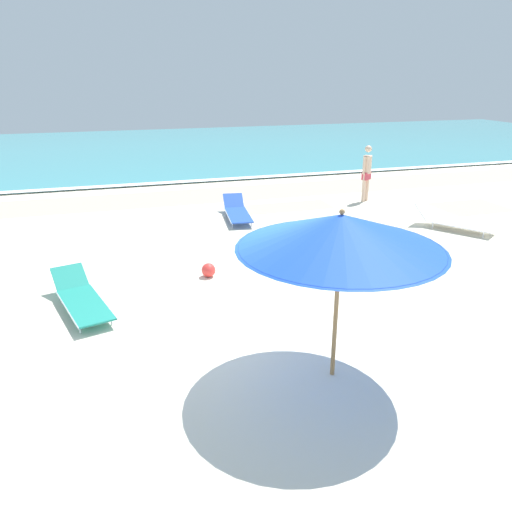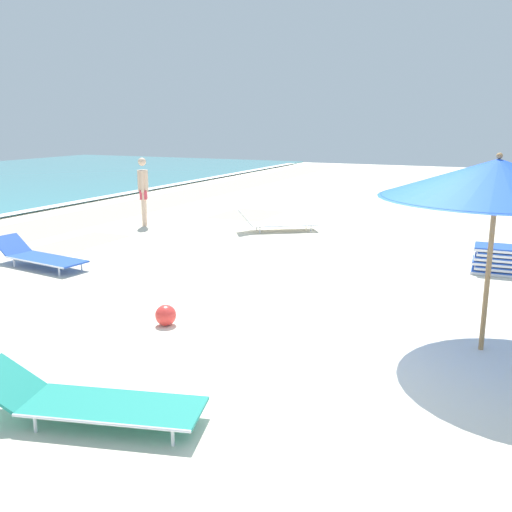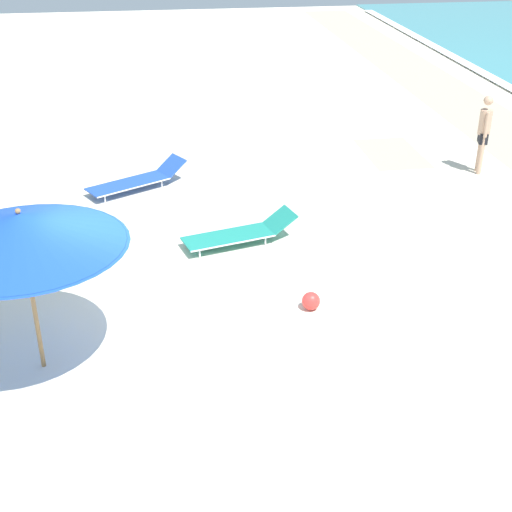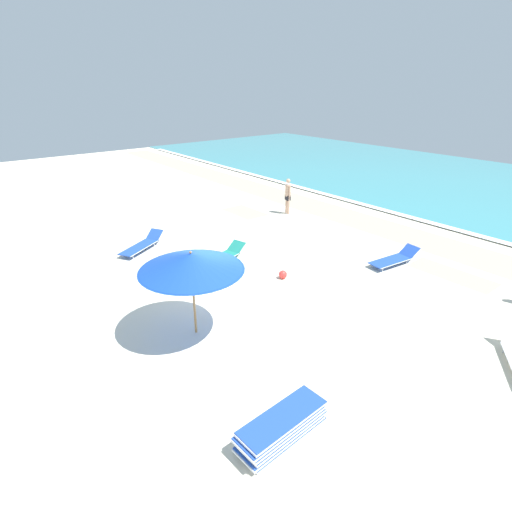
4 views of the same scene
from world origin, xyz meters
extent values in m
cube|color=beige|center=(0.00, 0.00, -0.08)|extent=(60.00, 60.00, 0.16)
cube|color=#B3A68B|center=(0.00, 9.30, 0.00)|extent=(57.00, 2.20, 0.00)
cube|color=#B3A68B|center=(-6.69, 5.84, 0.00)|extent=(2.31, 1.34, 0.00)
cube|color=#B3A68B|center=(3.47, 7.09, 0.00)|extent=(2.84, 1.16, 0.00)
cube|color=teal|center=(0.00, 20.73, 0.03)|extent=(60.00, 18.55, 0.06)
cube|color=white|center=(0.00, 11.50, 0.06)|extent=(56.00, 0.44, 0.01)
cylinder|color=#9E7547|center=(0.95, -1.57, 1.03)|extent=(0.06, 0.06, 2.05)
cone|color=blue|center=(0.95, -1.57, 2.05)|extent=(2.64, 2.64, 0.44)
cylinder|color=#13359C|center=(0.95, -1.57, 1.84)|extent=(2.56, 2.56, 0.01)
sphere|color=#9E7547|center=(0.95, -1.57, 2.30)|extent=(0.07, 0.07, 0.07)
cube|color=blue|center=(4.89, -2.04, 0.06)|extent=(0.68, 1.83, 0.03)
cube|color=silver|center=(4.89, -2.04, 0.03)|extent=(0.70, 1.86, 0.04)
cube|color=blue|center=(4.89, -2.11, 0.14)|extent=(0.68, 1.83, 0.03)
cube|color=silver|center=(4.89, -2.11, 0.11)|extent=(0.70, 1.86, 0.04)
cube|color=blue|center=(4.89, -2.05, 0.23)|extent=(0.68, 1.83, 0.03)
cube|color=silver|center=(4.89, -2.05, 0.20)|extent=(0.70, 1.86, 0.04)
cube|color=blue|center=(4.89, -2.09, 0.31)|extent=(0.68, 1.83, 0.03)
cube|color=silver|center=(4.89, -2.09, 0.28)|extent=(0.70, 1.86, 0.04)
cube|color=blue|center=(4.90, -2.13, 0.40)|extent=(0.68, 1.83, 0.03)
cube|color=silver|center=(4.90, -2.13, 0.37)|extent=(0.70, 1.86, 0.04)
cube|color=blue|center=(4.89, -2.06, 0.48)|extent=(0.68, 1.83, 0.03)
cube|color=silver|center=(4.89, -2.06, 0.45)|extent=(0.70, 1.86, 0.04)
cube|color=#1E8475|center=(-2.31, 1.32, 0.17)|extent=(1.00, 1.72, 0.03)
cylinder|color=silver|center=(-2.60, 1.24, 0.17)|extent=(0.45, 1.57, 0.03)
cylinder|color=silver|center=(-2.02, 1.40, 0.17)|extent=(0.45, 1.57, 0.03)
cube|color=#1E8475|center=(-2.58, 2.33, 0.32)|extent=(0.68, 0.62, 0.32)
cylinder|color=silver|center=(-2.39, 0.65, 0.08)|extent=(0.03, 0.03, 0.16)
cylinder|color=silver|center=(-1.90, 0.78, 0.08)|extent=(0.03, 0.03, 0.16)
cylinder|color=silver|center=(-2.72, 1.87, 0.08)|extent=(0.03, 0.03, 0.16)
cylinder|color=silver|center=(-2.23, 2.00, 0.08)|extent=(0.03, 0.03, 0.16)
cube|color=blue|center=(-5.18, -0.49, 0.17)|extent=(1.38, 1.81, 0.03)
cylinder|color=silver|center=(-5.44, -0.64, 0.17)|extent=(0.89, 1.53, 0.03)
cylinder|color=silver|center=(-4.92, -0.35, 0.17)|extent=(0.89, 1.53, 0.03)
cube|color=blue|center=(-5.72, 0.46, 0.33)|extent=(0.73, 0.69, 0.33)
cylinder|color=silver|center=(-5.07, -1.21, 0.08)|extent=(0.03, 0.03, 0.16)
cylinder|color=silver|center=(-4.62, -0.96, 0.08)|extent=(0.03, 0.03, 0.16)
cylinder|color=silver|center=(-5.74, -0.03, 0.08)|extent=(0.03, 0.03, 0.16)
cylinder|color=silver|center=(-5.29, 0.22, 0.08)|extent=(0.03, 0.03, 0.16)
cube|color=blue|center=(1.68, 6.05, 0.17)|extent=(0.79, 1.67, 0.03)
cylinder|color=silver|center=(1.38, 6.09, 0.17)|extent=(0.22, 1.61, 0.03)
cylinder|color=silver|center=(1.98, 6.01, 0.17)|extent=(0.22, 1.61, 0.03)
cube|color=blue|center=(1.80, 7.08, 0.33)|extent=(0.63, 0.53, 0.34)
cylinder|color=silver|center=(1.35, 5.46, 0.08)|extent=(0.03, 0.03, 0.16)
cylinder|color=silver|center=(1.86, 5.39, 0.08)|extent=(0.03, 0.03, 0.16)
cylinder|color=silver|center=(1.50, 6.71, 0.08)|extent=(0.03, 0.03, 0.16)
cylinder|color=silver|center=(2.01, 6.64, 0.08)|extent=(0.03, 0.03, 0.16)
cylinder|color=silver|center=(6.73, 3.30, 0.17)|extent=(0.94, 1.38, 0.03)
cylinder|color=silver|center=(6.41, 3.85, 0.08)|extent=(0.03, 0.03, 0.16)
cylinder|color=tan|center=(-5.26, 7.39, 0.45)|extent=(0.11, 0.11, 0.90)
cylinder|color=tan|center=(-5.06, 7.34, 0.45)|extent=(0.11, 0.11, 0.90)
cube|color=black|center=(-5.16, 7.37, 0.82)|extent=(0.34, 0.25, 0.24)
cylinder|color=tan|center=(-5.16, 7.37, 1.18)|extent=(0.27, 0.27, 0.55)
cylinder|color=tan|center=(-5.34, 7.42, 1.17)|extent=(0.08, 0.08, 0.55)
cylinder|color=tan|center=(-4.98, 7.32, 1.17)|extent=(0.08, 0.08, 0.55)
sphere|color=tan|center=(-5.16, 7.37, 1.66)|extent=(0.21, 0.21, 0.21)
sphere|color=red|center=(0.05, 2.34, 0.14)|extent=(0.28, 0.28, 0.28)
camera|label=1|loc=(-1.77, -6.87, 3.90)|focal=35.00mm
camera|label=2|loc=(-6.02, -1.82, 2.68)|focal=40.00mm
camera|label=3|loc=(9.19, 0.13, 5.82)|focal=50.00mm
camera|label=4|loc=(8.87, -5.88, 6.10)|focal=28.00mm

